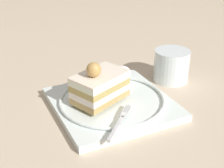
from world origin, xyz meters
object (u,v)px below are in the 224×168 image
at_px(whipped_cream_dollop, 122,74).
at_px(fork, 121,121).
at_px(cake_slice, 100,86).
at_px(dessert_plate, 112,102).
at_px(drink_glass_near, 171,67).

relative_size(whipped_cream_dollop, fork, 0.40).
bearing_deg(cake_slice, fork, -99.60).
height_order(dessert_plate, cake_slice, cake_slice).
bearing_deg(drink_glass_near, whipped_cream_dollop, 166.01).
relative_size(fork, drink_glass_near, 1.27).
xyz_separation_m(dessert_plate, drink_glass_near, (0.18, 0.02, 0.02)).
bearing_deg(cake_slice, dessert_plate, -20.61).
distance_m(dessert_plate, whipped_cream_dollop, 0.08).
height_order(dessert_plate, drink_glass_near, drink_glass_near).
bearing_deg(dessert_plate, whipped_cream_dollop, 38.75).
bearing_deg(drink_glass_near, cake_slice, -177.00).
bearing_deg(dessert_plate, drink_glass_near, 6.10).
bearing_deg(whipped_cream_dollop, drink_glass_near, -13.99).
height_order(whipped_cream_dollop, drink_glass_near, drink_glass_near).
height_order(cake_slice, fork, cake_slice).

